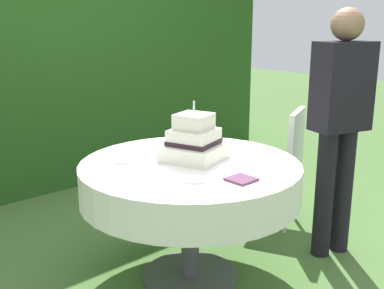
{
  "coord_description": "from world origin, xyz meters",
  "views": [
    {
      "loc": [
        -1.73,
        -1.94,
        1.53
      ],
      "look_at": [
        0.03,
        0.02,
        0.83
      ],
      "focal_mm": 44.27,
      "sensor_mm": 36.0,
      "label": 1
    }
  ],
  "objects_px": {
    "serving_plate_near": "(195,180)",
    "garden_chair": "(282,156)",
    "standing_person": "(340,118)",
    "cake_table": "(190,181)",
    "serving_plate_far": "(123,161)",
    "napkin_stack": "(241,179)",
    "wedding_cake": "(194,142)"
  },
  "relations": [
    {
      "from": "cake_table",
      "to": "serving_plate_near",
      "type": "relative_size",
      "value": 10.73
    },
    {
      "from": "wedding_cake",
      "to": "napkin_stack",
      "type": "relative_size",
      "value": 3.03
    },
    {
      "from": "napkin_stack",
      "to": "serving_plate_near",
      "type": "bearing_deg",
      "value": 138.71
    },
    {
      "from": "garden_chair",
      "to": "napkin_stack",
      "type": "bearing_deg",
      "value": -152.74
    },
    {
      "from": "wedding_cake",
      "to": "standing_person",
      "type": "height_order",
      "value": "standing_person"
    },
    {
      "from": "serving_plate_far",
      "to": "garden_chair",
      "type": "bearing_deg",
      "value": -5.45
    },
    {
      "from": "serving_plate_near",
      "to": "serving_plate_far",
      "type": "relative_size",
      "value": 1.12
    },
    {
      "from": "cake_table",
      "to": "serving_plate_near",
      "type": "bearing_deg",
      "value": -127.28
    },
    {
      "from": "cake_table",
      "to": "standing_person",
      "type": "bearing_deg",
      "value": -22.83
    },
    {
      "from": "wedding_cake",
      "to": "napkin_stack",
      "type": "height_order",
      "value": "wedding_cake"
    },
    {
      "from": "serving_plate_near",
      "to": "serving_plate_far",
      "type": "distance_m",
      "value": 0.52
    },
    {
      "from": "serving_plate_near",
      "to": "garden_chair",
      "type": "bearing_deg",
      "value": 17.48
    },
    {
      "from": "wedding_cake",
      "to": "serving_plate_near",
      "type": "bearing_deg",
      "value": -131.15
    },
    {
      "from": "serving_plate_near",
      "to": "standing_person",
      "type": "relative_size",
      "value": 0.07
    },
    {
      "from": "cake_table",
      "to": "standing_person",
      "type": "relative_size",
      "value": 0.8
    },
    {
      "from": "serving_plate_near",
      "to": "cake_table",
      "type": "bearing_deg",
      "value": 52.72
    },
    {
      "from": "cake_table",
      "to": "serving_plate_far",
      "type": "xyz_separation_m",
      "value": [
        -0.28,
        0.27,
        0.12
      ]
    },
    {
      "from": "serving_plate_near",
      "to": "napkin_stack",
      "type": "bearing_deg",
      "value": -41.29
    },
    {
      "from": "serving_plate_far",
      "to": "standing_person",
      "type": "bearing_deg",
      "value": -28.54
    },
    {
      "from": "cake_table",
      "to": "wedding_cake",
      "type": "distance_m",
      "value": 0.23
    },
    {
      "from": "standing_person",
      "to": "cake_table",
      "type": "bearing_deg",
      "value": 157.17
    },
    {
      "from": "cake_table",
      "to": "garden_chair",
      "type": "xyz_separation_m",
      "value": [
        1.05,
        0.14,
        -0.08
      ]
    },
    {
      "from": "cake_table",
      "to": "napkin_stack",
      "type": "height_order",
      "value": "napkin_stack"
    },
    {
      "from": "serving_plate_near",
      "to": "napkin_stack",
      "type": "xyz_separation_m",
      "value": [
        0.18,
        -0.16,
        0.0
      ]
    },
    {
      "from": "cake_table",
      "to": "serving_plate_far",
      "type": "distance_m",
      "value": 0.4
    },
    {
      "from": "napkin_stack",
      "to": "garden_chair",
      "type": "distance_m",
      "value": 1.21
    },
    {
      "from": "wedding_cake",
      "to": "serving_plate_far",
      "type": "xyz_separation_m",
      "value": [
        -0.34,
        0.23,
        -0.1
      ]
    },
    {
      "from": "serving_plate_far",
      "to": "garden_chair",
      "type": "relative_size",
      "value": 0.12
    },
    {
      "from": "napkin_stack",
      "to": "serving_plate_far",
      "type": "bearing_deg",
      "value": 111.77
    },
    {
      "from": "standing_person",
      "to": "wedding_cake",
      "type": "bearing_deg",
      "value": 153.71
    },
    {
      "from": "garden_chair",
      "to": "standing_person",
      "type": "relative_size",
      "value": 0.56
    },
    {
      "from": "cake_table",
      "to": "garden_chair",
      "type": "relative_size",
      "value": 1.43
    }
  ]
}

